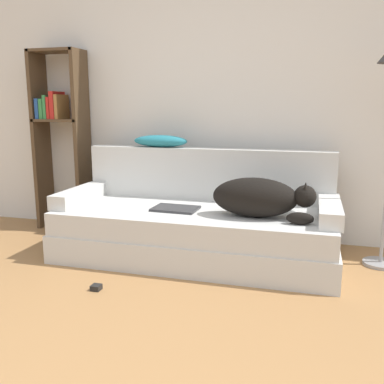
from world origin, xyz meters
name	(u,v)px	position (x,y,z in m)	size (l,w,h in m)	color
wall_back	(228,81)	(0.00, 2.42, 1.35)	(7.11, 0.06, 2.70)	silver
couch	(195,234)	(-0.10, 1.76, 0.19)	(2.07, 0.89, 0.38)	silver
couch_backrest	(207,174)	(-0.10, 2.13, 0.59)	(2.03, 0.15, 0.42)	silver
couch_arm_left	(81,195)	(-1.07, 1.75, 0.44)	(0.15, 0.70, 0.11)	silver
couch_arm_right	(330,210)	(0.86, 1.75, 0.44)	(0.15, 0.70, 0.11)	silver
dog	(259,198)	(0.38, 1.65, 0.52)	(0.71, 0.31, 0.28)	black
laptop	(175,209)	(-0.24, 1.70, 0.39)	(0.34, 0.25, 0.02)	#2D2D30
throw_pillow	(160,141)	(-0.52, 2.14, 0.85)	(0.47, 0.17, 0.10)	teal
bookshelf	(59,128)	(-1.54, 2.24, 0.94)	(0.47, 0.26, 1.64)	#4C3823
power_adapter	(96,287)	(-0.55, 1.01, 0.02)	(0.06, 0.06, 0.03)	black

